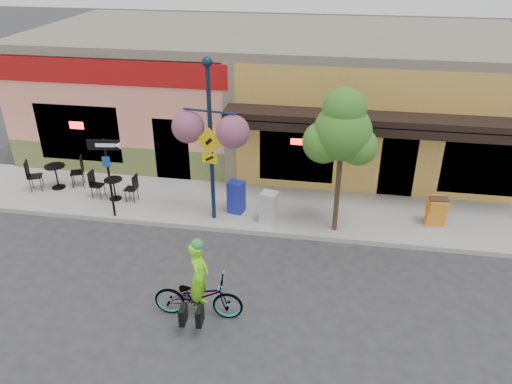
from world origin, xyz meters
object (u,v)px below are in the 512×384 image
at_px(one_way_sign, 110,179).
at_px(newspaper_box_blue, 236,197).
at_px(lamp_post, 211,143).
at_px(street_tree, 340,162).
at_px(newspaper_box_grey, 269,208).
at_px(bicycle, 198,296).
at_px(building, 277,90).
at_px(cyclist_rider, 200,285).

bearing_deg(one_way_sign, newspaper_box_blue, 6.19).
height_order(lamp_post, street_tree, lamp_post).
bearing_deg(newspaper_box_grey, newspaper_box_blue, 171.88).
xyz_separation_m(lamp_post, street_tree, (3.56, -0.07, -0.29)).
bearing_deg(bicycle, street_tree, -38.92).
bearing_deg(building, newspaper_box_grey, -84.25).
xyz_separation_m(one_way_sign, street_tree, (6.52, 0.32, 0.86)).
bearing_deg(newspaper_box_blue, one_way_sign, -152.35).
distance_m(newspaper_box_grey, street_tree, 2.50).
bearing_deg(building, cyclist_rider, -91.62).
height_order(cyclist_rider, lamp_post, lamp_post).
bearing_deg(cyclist_rider, street_tree, -38.45).
bearing_deg(one_way_sign, lamp_post, 0.22).
bearing_deg(newspaper_box_blue, street_tree, 3.91).
bearing_deg(bicycle, lamp_post, 6.38).
distance_m(building, street_tree, 7.02).
relative_size(lamp_post, one_way_sign, 1.94).
bearing_deg(newspaper_box_blue, newspaper_box_grey, -9.18).
bearing_deg(newspaper_box_blue, cyclist_rider, -74.48).
distance_m(cyclist_rider, lamp_post, 4.45).
xyz_separation_m(one_way_sign, newspaper_box_blue, (3.55, 0.85, -0.73)).
height_order(newspaper_box_blue, street_tree, street_tree).
xyz_separation_m(building, newspaper_box_grey, (0.65, -6.45, -1.62)).
relative_size(cyclist_rider, one_way_sign, 0.68).
distance_m(cyclist_rider, newspaper_box_blue, 4.52).
height_order(lamp_post, one_way_sign, lamp_post).
relative_size(bicycle, one_way_sign, 0.81).
xyz_separation_m(newspaper_box_blue, street_tree, (2.97, -0.54, 1.59)).
bearing_deg(newspaper_box_blue, building, 100.26).
bearing_deg(cyclist_rider, building, -4.36).
bearing_deg(one_way_sign, newspaper_box_grey, -2.38).
bearing_deg(one_way_sign, street_tree, -4.53).
xyz_separation_m(bicycle, cyclist_rider, (0.05, 0.00, 0.31)).
distance_m(bicycle, newspaper_box_blue, 4.52).
bearing_deg(bicycle, cyclist_rider, -92.74).
bearing_deg(cyclist_rider, newspaper_box_blue, -1.35).
height_order(one_way_sign, street_tree, street_tree).
height_order(bicycle, newspaper_box_blue, newspaper_box_blue).
distance_m(building, one_way_sign, 7.96).
bearing_deg(building, bicycle, -91.89).
xyz_separation_m(bicycle, street_tree, (2.91, 3.98, 1.72)).
bearing_deg(street_tree, bicycle, -126.18).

